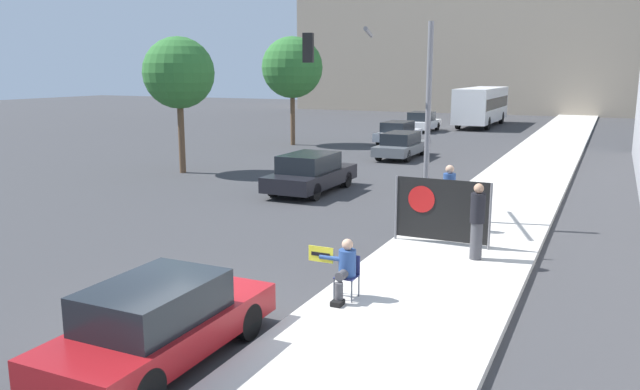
# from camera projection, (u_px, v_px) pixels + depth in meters

# --- Properties ---
(ground_plane) EXTENTS (160.00, 160.00, 0.00)m
(ground_plane) POSITION_uv_depth(u_px,v_px,m) (194.00, 327.00, 11.23)
(ground_plane) COLOR #38383A
(sidewalk_curb) EXTENTS (3.64, 90.00, 0.17)m
(sidewalk_curb) POSITION_uv_depth(u_px,v_px,m) (511.00, 192.00, 23.14)
(sidewalk_curb) COLOR beige
(sidewalk_curb) RESTS_ON ground_plane
(seated_protester) EXTENTS (0.99, 0.77, 1.19)m
(seated_protester) POSITION_uv_depth(u_px,v_px,m) (344.00, 268.00, 12.02)
(seated_protester) COLOR #474C56
(seated_protester) RESTS_ON sidewalk_curb
(jogger_on_sidewalk) EXTENTS (0.34, 0.34, 1.81)m
(jogger_on_sidewalk) POSITION_uv_depth(u_px,v_px,m) (477.00, 221.00, 14.52)
(jogger_on_sidewalk) COLOR #424247
(jogger_on_sidewalk) RESTS_ON sidewalk_curb
(pedestrian_behind) EXTENTS (0.34, 0.34, 1.83)m
(pedestrian_behind) POSITION_uv_depth(u_px,v_px,m) (449.00, 197.00, 17.19)
(pedestrian_behind) COLOR #424247
(pedestrian_behind) RESTS_ON sidewalk_curb
(protest_banner) EXTENTS (2.48, 0.06, 1.68)m
(protest_banner) POSITION_uv_depth(u_px,v_px,m) (441.00, 210.00, 15.80)
(protest_banner) COLOR slate
(protest_banner) RESTS_ON sidewalk_curb
(traffic_light_pole) EXTENTS (3.60, 3.36, 5.73)m
(traffic_light_pole) POSITION_uv_depth(u_px,v_px,m) (382.00, 86.00, 18.02)
(traffic_light_pole) COLOR slate
(traffic_light_pole) RESTS_ON sidewalk_curb
(parked_car_curbside) EXTENTS (1.71, 4.19, 1.37)m
(parked_car_curbside) POSITION_uv_depth(u_px,v_px,m) (160.00, 322.00, 9.70)
(parked_car_curbside) COLOR maroon
(parked_car_curbside) RESTS_ON ground_plane
(car_on_road_nearest) EXTENTS (1.89, 4.62, 1.48)m
(car_on_road_nearest) POSITION_uv_depth(u_px,v_px,m) (310.00, 173.00, 23.51)
(car_on_road_nearest) COLOR black
(car_on_road_nearest) RESTS_ON ground_plane
(car_on_road_midblock) EXTENTS (1.73, 4.67, 1.36)m
(car_on_road_midblock) POSITION_uv_depth(u_px,v_px,m) (401.00, 145.00, 32.72)
(car_on_road_midblock) COLOR #565B60
(car_on_road_midblock) RESTS_ON ground_plane
(car_on_road_distant) EXTENTS (1.75, 4.70, 1.38)m
(car_on_road_distant) POSITION_uv_depth(u_px,v_px,m) (398.00, 132.00, 39.25)
(car_on_road_distant) COLOR silver
(car_on_road_distant) RESTS_ON ground_plane
(car_on_road_far_lane) EXTENTS (1.87, 4.19, 1.48)m
(car_on_road_far_lane) POSITION_uv_depth(u_px,v_px,m) (422.00, 122.00, 46.91)
(car_on_road_far_lane) COLOR white
(car_on_road_far_lane) RESTS_ON ground_plane
(city_bus_on_road) EXTENTS (2.59, 10.32, 3.14)m
(city_bus_on_road) POSITION_uv_depth(u_px,v_px,m) (482.00, 104.00, 51.10)
(city_bus_on_road) COLOR silver
(city_bus_on_road) RESTS_ON ground_plane
(street_tree_near_curb) EXTENTS (3.13, 3.13, 6.00)m
(street_tree_near_curb) POSITION_uv_depth(u_px,v_px,m) (179.00, 73.00, 27.28)
(street_tree_near_curb) COLOR brown
(street_tree_near_curb) RESTS_ON ground_plane
(street_tree_midblock) EXTENTS (3.70, 3.70, 6.56)m
(street_tree_midblock) POSITION_uv_depth(u_px,v_px,m) (292.00, 68.00, 37.72)
(street_tree_midblock) COLOR brown
(street_tree_midblock) RESTS_ON ground_plane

